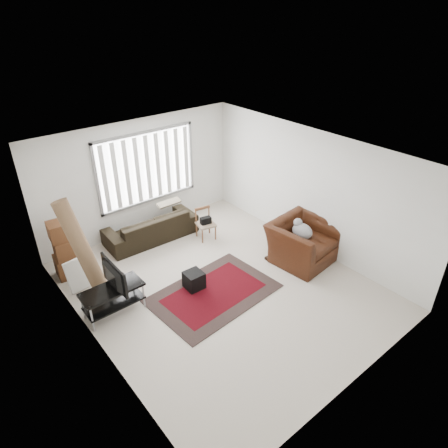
# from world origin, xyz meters

# --- Properties ---
(room) EXTENTS (6.00, 6.02, 2.71)m
(room) POSITION_xyz_m (0.03, 0.51, 1.76)
(room) COLOR beige
(room) RESTS_ON ground
(persian_rug) EXTENTS (2.44, 1.72, 0.02)m
(persian_rug) POSITION_xyz_m (-0.25, -0.08, 0.01)
(persian_rug) COLOR black
(persian_rug) RESTS_ON ground
(tv_stand) EXTENTS (1.09, 0.49, 0.55)m
(tv_stand) POSITION_xyz_m (-1.95, 0.64, 0.39)
(tv_stand) COLOR black
(tv_stand) RESTS_ON ground
(tv) EXTENTS (0.11, 0.88, 0.51)m
(tv) POSITION_xyz_m (-1.95, 0.64, 0.80)
(tv) COLOR black
(tv) RESTS_ON tv_stand
(subwoofer) EXTENTS (0.36, 0.36, 0.34)m
(subwoofer) POSITION_xyz_m (-0.43, 0.30, 0.19)
(subwoofer) COLOR black
(subwoofer) RESTS_ON persian_rug
(moving_boxes) EXTENTS (0.54, 0.50, 1.22)m
(moving_boxes) POSITION_xyz_m (-2.15, 2.29, 0.57)
(moving_boxes) COLOR brown
(moving_boxes) RESTS_ON ground
(white_flatpack) EXTENTS (0.53, 0.27, 0.64)m
(white_flatpack) POSITION_xyz_m (-2.13, 1.73, 0.32)
(white_flatpack) COLOR silver
(white_flatpack) RESTS_ON ground
(rolled_rug) EXTENTS (0.68, 0.95, 1.96)m
(rolled_rug) POSITION_xyz_m (-2.06, 1.48, 0.98)
(rolled_rug) COLOR brown
(rolled_rug) RESTS_ON ground
(sofa) EXTENTS (2.19, 1.01, 0.83)m
(sofa) POSITION_xyz_m (-0.12, 2.45, 0.41)
(sofa) COLOR black
(sofa) RESTS_ON ground
(side_chair) EXTENTS (0.47, 0.47, 0.74)m
(side_chair) POSITION_xyz_m (0.88, 1.67, 0.41)
(side_chair) COLOR #866F57
(side_chair) RESTS_ON ground
(armchair) EXTENTS (1.50, 1.34, 1.02)m
(armchair) POSITION_xyz_m (1.99, -0.36, 0.52)
(armchair) COLOR #39190B
(armchair) RESTS_ON ground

